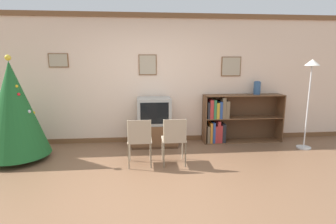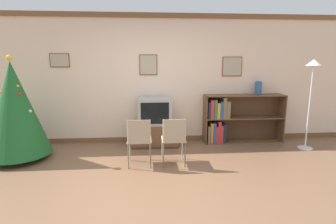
{
  "view_description": "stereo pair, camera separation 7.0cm",
  "coord_description": "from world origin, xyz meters",
  "px_view_note": "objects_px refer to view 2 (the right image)",
  "views": [
    {
      "loc": [
        -0.09,
        -3.42,
        1.75
      ],
      "look_at": [
        0.34,
        1.18,
        0.84
      ],
      "focal_mm": 28.0,
      "sensor_mm": 36.0,
      "label": 1
    },
    {
      "loc": [
        -0.02,
        -3.43,
        1.75
      ],
      "look_at": [
        0.34,
        1.18,
        0.84
      ],
      "focal_mm": 28.0,
      "sensor_mm": 36.0,
      "label": 2
    }
  ],
  "objects_px": {
    "folding_chair_right": "(174,138)",
    "standing_lamp": "(312,81)",
    "christmas_tree": "(15,109)",
    "television": "(155,111)",
    "vase": "(258,88)",
    "tv_console": "(155,134)",
    "bookshelf": "(230,119)",
    "folding_chair_left": "(139,139)"
  },
  "relations": [
    {
      "from": "christmas_tree",
      "to": "standing_lamp",
      "type": "distance_m",
      "value": 5.49
    },
    {
      "from": "christmas_tree",
      "to": "television",
      "type": "xyz_separation_m",
      "value": [
        2.45,
        0.59,
        -0.18
      ]
    },
    {
      "from": "vase",
      "to": "folding_chair_left",
      "type": "bearing_deg",
      "value": -153.5
    },
    {
      "from": "tv_console",
      "to": "folding_chair_left",
      "type": "bearing_deg",
      "value": -104.62
    },
    {
      "from": "tv_console",
      "to": "christmas_tree",
      "type": "bearing_deg",
      "value": -166.47
    },
    {
      "from": "christmas_tree",
      "to": "folding_chair_right",
      "type": "bearing_deg",
      "value": -10.57
    },
    {
      "from": "folding_chair_left",
      "to": "standing_lamp",
      "type": "bearing_deg",
      "value": 10.88
    },
    {
      "from": "bookshelf",
      "to": "standing_lamp",
      "type": "relative_size",
      "value": 0.97
    },
    {
      "from": "television",
      "to": "folding_chair_right",
      "type": "xyz_separation_m",
      "value": [
        0.29,
        -1.1,
        -0.26
      ]
    },
    {
      "from": "christmas_tree",
      "to": "folding_chair_left",
      "type": "height_order",
      "value": "christmas_tree"
    },
    {
      "from": "tv_console",
      "to": "folding_chair_right",
      "type": "bearing_deg",
      "value": -75.38
    },
    {
      "from": "folding_chair_right",
      "to": "vase",
      "type": "xyz_separation_m",
      "value": [
        1.94,
        1.26,
        0.7
      ]
    },
    {
      "from": "standing_lamp",
      "to": "television",
      "type": "bearing_deg",
      "value": 171.28
    },
    {
      "from": "tv_console",
      "to": "standing_lamp",
      "type": "xyz_separation_m",
      "value": [
        3.02,
        -0.47,
        1.13
      ]
    },
    {
      "from": "folding_chair_left",
      "to": "vase",
      "type": "distance_m",
      "value": 2.9
    },
    {
      "from": "bookshelf",
      "to": "television",
      "type": "bearing_deg",
      "value": -176.12
    },
    {
      "from": "television",
      "to": "folding_chair_right",
      "type": "height_order",
      "value": "television"
    },
    {
      "from": "vase",
      "to": "folding_chair_right",
      "type": "bearing_deg",
      "value": -147.15
    },
    {
      "from": "folding_chair_left",
      "to": "vase",
      "type": "bearing_deg",
      "value": 26.5
    },
    {
      "from": "folding_chair_left",
      "to": "vase",
      "type": "relative_size",
      "value": 2.9
    },
    {
      "from": "bookshelf",
      "to": "vase",
      "type": "xyz_separation_m",
      "value": [
        0.61,
        0.05,
        0.67
      ]
    },
    {
      "from": "tv_console",
      "to": "bookshelf",
      "type": "bearing_deg",
      "value": 3.78
    },
    {
      "from": "folding_chair_left",
      "to": "folding_chair_right",
      "type": "bearing_deg",
      "value": 0.0
    },
    {
      "from": "tv_console",
      "to": "television",
      "type": "height_order",
      "value": "television"
    },
    {
      "from": "christmas_tree",
      "to": "folding_chair_right",
      "type": "xyz_separation_m",
      "value": [
        2.74,
        -0.51,
        -0.44
      ]
    },
    {
      "from": "folding_chair_right",
      "to": "bookshelf",
      "type": "relative_size",
      "value": 0.48
    },
    {
      "from": "television",
      "to": "folding_chair_right",
      "type": "relative_size",
      "value": 0.82
    },
    {
      "from": "bookshelf",
      "to": "vase",
      "type": "distance_m",
      "value": 0.91
    },
    {
      "from": "christmas_tree",
      "to": "bookshelf",
      "type": "xyz_separation_m",
      "value": [
        4.07,
        0.7,
        -0.42
      ]
    },
    {
      "from": "christmas_tree",
      "to": "vase",
      "type": "xyz_separation_m",
      "value": [
        4.68,
        0.74,
        0.26
      ]
    },
    {
      "from": "television",
      "to": "vase",
      "type": "distance_m",
      "value": 2.28
    },
    {
      "from": "christmas_tree",
      "to": "standing_lamp",
      "type": "xyz_separation_m",
      "value": [
        5.47,
        0.12,
        0.44
      ]
    },
    {
      "from": "bookshelf",
      "to": "tv_console",
      "type": "bearing_deg",
      "value": -176.22
    },
    {
      "from": "folding_chair_left",
      "to": "folding_chair_right",
      "type": "height_order",
      "value": "same"
    },
    {
      "from": "tv_console",
      "to": "folding_chair_right",
      "type": "xyz_separation_m",
      "value": [
        0.29,
        -1.1,
        0.24
      ]
    },
    {
      "from": "television",
      "to": "vase",
      "type": "relative_size",
      "value": 2.39
    },
    {
      "from": "folding_chair_right",
      "to": "vase",
      "type": "relative_size",
      "value": 2.9
    },
    {
      "from": "tv_console",
      "to": "folding_chair_left",
      "type": "height_order",
      "value": "folding_chair_left"
    },
    {
      "from": "vase",
      "to": "standing_lamp",
      "type": "xyz_separation_m",
      "value": [
        0.79,
        -0.62,
        0.19
      ]
    },
    {
      "from": "folding_chair_right",
      "to": "tv_console",
      "type": "bearing_deg",
      "value": 104.62
    },
    {
      "from": "folding_chair_right",
      "to": "standing_lamp",
      "type": "relative_size",
      "value": 0.46
    },
    {
      "from": "christmas_tree",
      "to": "folding_chair_left",
      "type": "xyz_separation_m",
      "value": [
        2.16,
        -0.51,
        -0.44
      ]
    }
  ]
}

